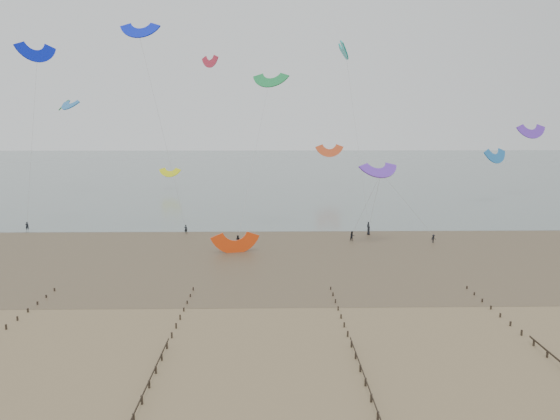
{
  "coord_description": "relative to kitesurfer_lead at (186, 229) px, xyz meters",
  "views": [
    {
      "loc": [
        -3.94,
        -56.74,
        21.91
      ],
      "look_at": [
        -2.36,
        28.0,
        8.0
      ],
      "focal_mm": 35.0,
      "sensor_mm": 36.0,
      "label": 1
    }
  ],
  "objects": [
    {
      "name": "kitesurfers",
      "position": [
        45.35,
        -0.27,
        0.04
      ],
      "size": [
        122.09,
        23.68,
        1.87
      ],
      "color": "black",
      "rests_on": "ground"
    },
    {
      "name": "grounded_kite",
      "position": [
        10.73,
        -16.03,
        -0.86
      ],
      "size": [
        7.88,
        6.78,
        3.75
      ],
      "primitive_type": null,
      "rotation": [
        1.54,
        0.0,
        0.24
      ],
      "color": "#EA3E0E",
      "rests_on": "ground"
    },
    {
      "name": "kitesurfer_lead",
      "position": [
        0.0,
        0.0,
        0.0
      ],
      "size": [
        0.66,
        0.47,
        1.71
      ],
      "primitive_type": "imported",
      "rotation": [
        0.0,
        0.0,
        3.03
      ],
      "color": "black",
      "rests_on": "ground"
    },
    {
      "name": "sea_and_shore",
      "position": [
        16.43,
        -14.28,
        -0.85
      ],
      "size": [
        500.0,
        665.0,
        0.03
      ],
      "color": "#475654",
      "rests_on": "ground"
    },
    {
      "name": "ground",
      "position": [
        20.5,
        -48.68,
        -0.86
      ],
      "size": [
        500.0,
        500.0,
        0.0
      ],
      "primitive_type": "plane",
      "color": "brown",
      "rests_on": "ground"
    },
    {
      "name": "groynes",
      "position": [
        24.5,
        -67.73,
        -0.38
      ],
      "size": [
        72.16,
        50.16,
        1.0
      ],
      "color": "black",
      "rests_on": "ground"
    },
    {
      "name": "kites_airborne",
      "position": [
        13.52,
        41.66,
        20.11
      ],
      "size": [
        232.0,
        109.1,
        40.44
      ],
      "color": "#8A0D4A",
      "rests_on": "ground"
    }
  ]
}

